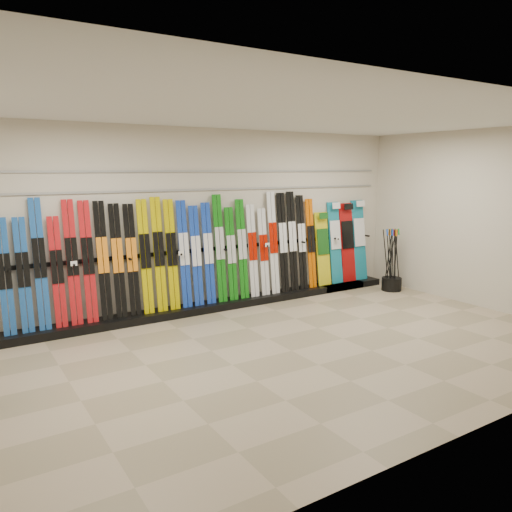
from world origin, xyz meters
TOP-DOWN VIEW (x-y plane):
  - floor at (0.00, 0.00)m, footprint 8.00×8.00m
  - back_wall at (0.00, 2.50)m, footprint 8.00×0.00m
  - right_wall at (4.00, 0.00)m, footprint 0.00×5.00m
  - ceiling at (0.00, 0.00)m, footprint 8.00×8.00m
  - ski_rack_base at (0.22, 2.28)m, footprint 8.00×0.40m
  - skis at (-0.44, 2.33)m, footprint 5.37×0.23m
  - snowboards at (2.95, 2.36)m, footprint 1.27×0.25m
  - pole_bin at (3.60, 1.62)m, footprint 0.38×0.38m
  - ski_poles at (3.59, 1.63)m, footprint 0.37×0.25m
  - slatwall_rail_0 at (0.00, 2.48)m, footprint 7.60×0.02m
  - slatwall_rail_1 at (0.00, 2.48)m, footprint 7.60×0.02m

SIDE VIEW (x-z plane):
  - floor at x=0.00m, z-range 0.00..0.00m
  - ski_rack_base at x=0.22m, z-range 0.00..0.12m
  - pole_bin at x=3.60m, z-range 0.00..0.25m
  - ski_poles at x=3.59m, z-range 0.02..1.20m
  - snowboards at x=2.95m, z-range 0.09..1.68m
  - skis at x=-0.44m, z-range 0.06..1.89m
  - back_wall at x=0.00m, z-range -2.50..5.50m
  - right_wall at x=4.00m, z-range -1.00..4.00m
  - slatwall_rail_0 at x=0.00m, z-range 1.98..2.02m
  - slatwall_rail_1 at x=0.00m, z-range 2.28..2.31m
  - ceiling at x=0.00m, z-range 3.00..3.00m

